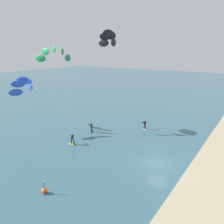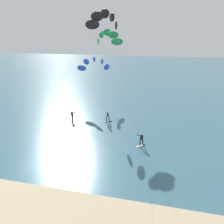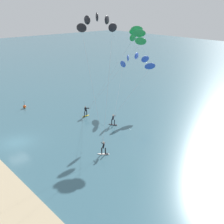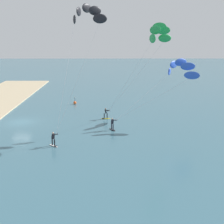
# 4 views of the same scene
# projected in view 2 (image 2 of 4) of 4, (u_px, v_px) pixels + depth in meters

# --- Properties ---
(ground_plane) EXTENTS (240.00, 240.00, 0.00)m
(ground_plane) POSITION_uv_depth(u_px,v_px,m) (42.00, 164.00, 24.09)
(ground_plane) COLOR #386070
(kitesurfer_nearshore) EXTENTS (7.17, 9.86, 13.95)m
(kitesurfer_nearshore) POSITION_uv_depth(u_px,v_px,m) (106.00, 40.00, 37.11)
(kitesurfer_nearshore) COLOR yellow
(kitesurfer_nearshore) RESTS_ON ground
(kitesurfer_mid_water) EXTENTS (9.20, 12.64, 9.11)m
(kitesurfer_mid_water) POSITION_uv_depth(u_px,v_px,m) (95.00, 65.00, 42.88)
(kitesurfer_mid_water) COLOR #333338
(kitesurfer_mid_water) RESTS_ON ground
(kitesurfer_far_out) EXTENTS (8.17, 6.88, 16.09)m
(kitesurfer_far_out) POSITION_uv_depth(u_px,v_px,m) (106.00, 25.00, 27.58)
(kitesurfer_far_out) COLOR white
(kitesurfer_far_out) RESTS_ON ground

